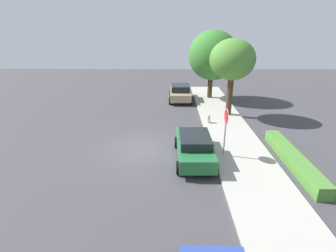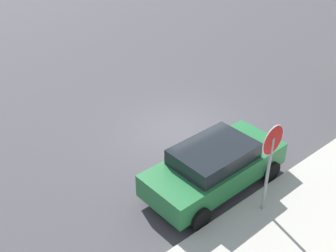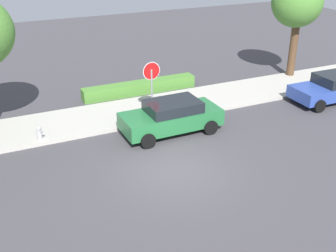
% 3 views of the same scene
% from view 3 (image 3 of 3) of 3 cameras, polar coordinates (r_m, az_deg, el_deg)
% --- Properties ---
extents(ground_plane, '(60.00, 60.00, 0.00)m').
position_cam_3_polar(ground_plane, '(15.67, 0.86, -5.87)').
color(ground_plane, '#423F44').
extents(sidewalk_curb, '(32.00, 3.17, 0.14)m').
position_cam_3_polar(sidewalk_curb, '(20.18, -5.90, 1.72)').
color(sidewalk_curb, '#B2ADA3').
rests_on(sidewalk_curb, ground_plane).
extents(stop_sign, '(0.82, 0.08, 2.76)m').
position_cam_3_polar(stop_sign, '(18.92, -2.23, 6.19)').
color(stop_sign, gray).
rests_on(stop_sign, ground_plane).
extents(parked_car_green, '(4.32, 2.04, 1.44)m').
position_cam_3_polar(parked_car_green, '(18.07, 0.46, 1.32)').
color(parked_car_green, '#236B38').
rests_on(parked_car_green, ground_plane).
extents(parked_car_blue, '(3.86, 2.04, 1.42)m').
position_cam_3_polar(parked_car_blue, '(22.91, 21.01, 4.79)').
color(parked_car_blue, '#2D479E').
rests_on(parked_car_blue, ground_plane).
extents(street_tree_mid_block, '(2.82, 2.82, 5.74)m').
position_cam_3_polar(street_tree_mid_block, '(25.23, 17.08, 15.57)').
color(street_tree_mid_block, '#513823').
rests_on(street_tree_mid_block, ground_plane).
extents(fire_hydrant, '(0.30, 0.22, 0.72)m').
position_cam_3_polar(fire_hydrant, '(18.23, -17.02, -1.02)').
color(fire_hydrant, '#A5A5A8').
rests_on(fire_hydrant, ground_plane).
extents(front_yard_hedge, '(6.25, 0.74, 0.64)m').
position_cam_3_polar(front_yard_hedge, '(22.71, -3.83, 5.22)').
color(front_yard_hedge, '#4C8433').
rests_on(front_yard_hedge, ground_plane).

